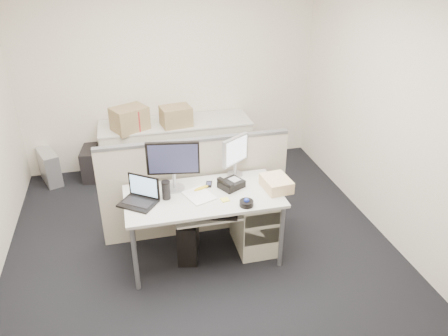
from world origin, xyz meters
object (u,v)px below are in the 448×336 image
object	(u,v)px
laptop	(137,193)
desk_phone	(231,184)
monitor_main	(173,166)
desk	(203,201)

from	to	relation	value
laptop	desk_phone	xyz separation A→B (m)	(0.92, 0.10, -0.09)
monitor_main	laptop	xyz separation A→B (m)	(-0.37, -0.20, -0.13)
monitor_main	desk	bearing A→B (deg)	-26.15
laptop	desk	bearing A→B (deg)	37.92
desk_phone	desk	bearing A→B (deg)	167.28
monitor_main	desk_phone	world-z (taller)	monitor_main
monitor_main	desk_phone	bearing A→B (deg)	-0.70
desk	desk_phone	size ratio (longest dim) A/B	6.74
monitor_main	laptop	distance (m)	0.44
desk	laptop	size ratio (longest dim) A/B	4.61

